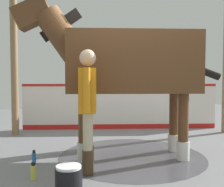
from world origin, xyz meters
The scene contains 9 objects.
ground_plane centered at (0.00, 0.00, -0.01)m, with size 16.00×16.00×0.02m, color gray.
wet_patch centered at (-0.02, -0.02, 0.00)m, with size 2.40×2.40×0.00m, color #4C4C54.
barrier_wall centered at (0.73, 2.25, 0.54)m, with size 4.71×1.63×1.16m.
roof_post_near centered at (-1.79, 2.46, 1.54)m, with size 0.16×0.16×3.08m, color olive.
horse centered at (-0.13, 0.01, 1.50)m, with size 3.28×1.54×2.59m.
handler centered at (-0.90, -0.49, 0.96)m, with size 0.36×0.64×1.67m.
wash_bucket centered at (-1.28, -1.05, 0.15)m, with size 0.30×0.30×0.31m.
bottle_shampoo centered at (-1.62, -0.51, 0.10)m, with size 0.07×0.07×0.22m.
bottle_spray centered at (-1.57, 0.07, 0.10)m, with size 0.06×0.06×0.22m.
Camera 1 is at (-1.85, -3.88, 1.26)m, focal length 41.77 mm.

